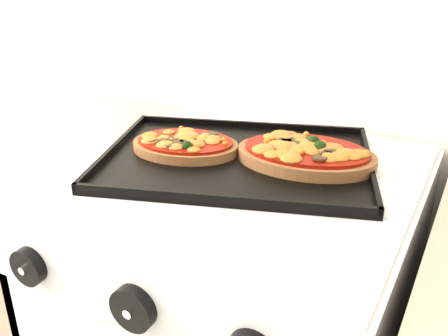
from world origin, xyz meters
The scene contains 6 objects.
control_panel centered at (-0.02, 1.39, 0.85)m, with size 0.60×0.02×0.09m, color silver.
knob_left centered at (-0.20, 1.37, 0.85)m, with size 0.06×0.06×0.02m, color black.
knob_center centered at (-0.01, 1.37, 0.85)m, with size 0.06×0.06×0.02m, color black.
baking_tray centered at (-0.05, 1.73, 0.92)m, with size 0.48×0.35×0.02m, color black.
pizza_left centered at (-0.15, 1.71, 0.93)m, with size 0.20×0.14×0.03m, color brown, non-canonical shape.
pizza_right centered at (0.07, 1.77, 0.94)m, with size 0.25×0.16×0.04m, color brown, non-canonical shape.
Camera 1 is at (0.33, 0.98, 1.28)m, focal length 40.00 mm.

